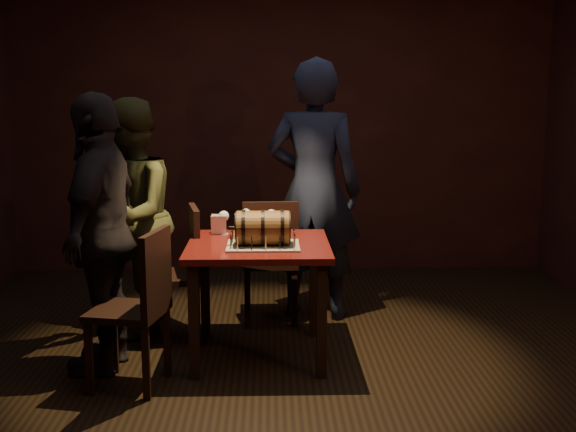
{
  "coord_description": "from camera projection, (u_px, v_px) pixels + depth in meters",
  "views": [
    {
      "loc": [
        -0.12,
        -4.3,
        1.71
      ],
      "look_at": [
        -0.01,
        0.05,
        0.95
      ],
      "focal_mm": 45.0,
      "sensor_mm": 36.0,
      "label": 1
    }
  ],
  "objects": [
    {
      "name": "pint_of_ale",
      "position": [
        240.0,
        225.0,
        4.8
      ],
      "size": [
        0.07,
        0.07,
        0.15
      ],
      "color": "silver",
      "rests_on": "pub_table"
    },
    {
      "name": "birthday_candles",
      "position": [
        263.0,
        238.0,
        4.48
      ],
      "size": [
        0.4,
        0.3,
        0.09
      ],
      "color": "#FBE596",
      "rests_on": "cake_board"
    },
    {
      "name": "chair_left_rear",
      "position": [
        181.0,
        266.0,
        4.93
      ],
      "size": [
        0.47,
        0.47,
        0.93
      ],
      "color": "black",
      "rests_on": "ground"
    },
    {
      "name": "wine_glass_right",
      "position": [
        271.0,
        216.0,
        4.91
      ],
      "size": [
        0.07,
        0.07,
        0.16
      ],
      "color": "silver",
      "rests_on": "pub_table"
    },
    {
      "name": "menu_card",
      "position": [
        219.0,
        225.0,
        4.85
      ],
      "size": [
        0.1,
        0.05,
        0.13
      ],
      "primitive_type": null,
      "color": "white",
      "rests_on": "pub_table"
    },
    {
      "name": "chair_back",
      "position": [
        270.0,
        255.0,
        5.27
      ],
      "size": [
        0.42,
        0.42,
        0.93
      ],
      "color": "black",
      "rests_on": "ground"
    },
    {
      "name": "person_left_rear",
      "position": [
        128.0,
        218.0,
        5.03
      ],
      "size": [
        0.65,
        0.82,
        1.66
      ],
      "primitive_type": "imported",
      "rotation": [
        0.0,
        0.0,
        -1.55
      ],
      "color": "#36371B",
      "rests_on": "ground"
    },
    {
      "name": "pub_table",
      "position": [
        258.0,
        260.0,
        4.61
      ],
      "size": [
        0.9,
        0.9,
        0.75
      ],
      "color": "#500E0D",
      "rests_on": "ground"
    },
    {
      "name": "chair_left_front",
      "position": [
        140.0,
        300.0,
        4.13
      ],
      "size": [
        0.47,
        0.47,
        0.93
      ],
      "color": "black",
      "rests_on": "ground"
    },
    {
      "name": "person_left_front",
      "position": [
        102.0,
        234.0,
        4.37
      ],
      "size": [
        0.54,
        1.04,
        1.7
      ],
      "primitive_type": "imported",
      "rotation": [
        0.0,
        0.0,
        -1.7
      ],
      "color": "black",
      "rests_on": "ground"
    },
    {
      "name": "wine_glass_mid",
      "position": [
        246.0,
        215.0,
        4.94
      ],
      "size": [
        0.07,
        0.07,
        0.16
      ],
      "color": "silver",
      "rests_on": "pub_table"
    },
    {
      "name": "person_back",
      "position": [
        314.0,
        190.0,
        5.39
      ],
      "size": [
        0.8,
        0.62,
        1.95
      ],
      "primitive_type": "imported",
      "rotation": [
        0.0,
        0.0,
        2.9
      ],
      "color": "black",
      "rests_on": "ground"
    },
    {
      "name": "barrel_cake",
      "position": [
        263.0,
        228.0,
        4.46
      ],
      "size": [
        0.39,
        0.23,
        0.23
      ],
      "color": "brown",
      "rests_on": "cake_board"
    },
    {
      "name": "cake_board",
      "position": [
        263.0,
        246.0,
        4.48
      ],
      "size": [
        0.45,
        0.35,
        0.01
      ],
      "primitive_type": "cube",
      "color": "gray",
      "rests_on": "pub_table"
    },
    {
      "name": "wine_glass_left",
      "position": [
        224.0,
        217.0,
        4.85
      ],
      "size": [
        0.07,
        0.07,
        0.16
      ],
      "color": "silver",
      "rests_on": "pub_table"
    },
    {
      "name": "room_shell",
      "position": [
        289.0,
        143.0,
        4.29
      ],
      "size": [
        5.04,
        5.04,
        2.8
      ],
      "color": "black",
      "rests_on": "ground"
    }
  ]
}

